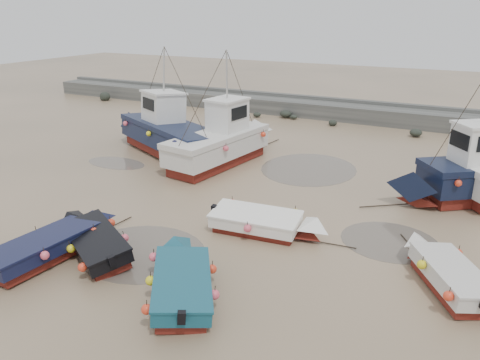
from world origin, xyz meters
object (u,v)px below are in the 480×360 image
(dinghy_6, at_px, (446,269))
(dinghy_4, at_px, (95,237))
(dinghy_5, at_px, (265,221))
(person, at_px, (176,175))
(cabin_boat_1, at_px, (224,140))
(cabin_boat_2, at_px, (479,173))
(dinghy_2, at_px, (181,277))
(cabin_boat_0, at_px, (166,132))
(dinghy_1, at_px, (51,243))

(dinghy_6, bearing_deg, dinghy_4, 165.08)
(dinghy_5, relative_size, person, 3.00)
(cabin_boat_1, distance_m, cabin_boat_2, 12.99)
(dinghy_5, distance_m, cabin_boat_1, 9.24)
(dinghy_2, xyz_separation_m, cabin_boat_0, (-9.27, 12.34, 0.75))
(cabin_boat_1, bearing_deg, dinghy_1, -82.42)
(dinghy_2, height_order, cabin_boat_1, cabin_boat_1)
(cabin_boat_1, bearing_deg, dinghy_6, -23.81)
(dinghy_1, xyz_separation_m, dinghy_5, (6.02, 5.07, 0.01))
(cabin_boat_0, bearing_deg, dinghy_6, -90.16)
(dinghy_1, relative_size, cabin_boat_2, 0.77)
(cabin_boat_1, bearing_deg, cabin_boat_2, 9.85)
(person, bearing_deg, dinghy_2, 96.52)
(dinghy_5, relative_size, dinghy_6, 1.13)
(person, bearing_deg, cabin_boat_0, -76.99)
(person, bearing_deg, dinghy_1, 67.66)
(dinghy_1, distance_m, cabin_boat_0, 13.12)
(cabin_boat_0, bearing_deg, cabin_boat_2, -63.95)
(dinghy_4, height_order, dinghy_5, same)
(dinghy_2, relative_size, cabin_boat_0, 0.49)
(dinghy_4, bearing_deg, cabin_boat_0, 54.15)
(cabin_boat_1, bearing_deg, dinghy_2, -58.34)
(cabin_boat_0, distance_m, cabin_boat_2, 17.18)
(dinghy_5, height_order, person, dinghy_5)
(dinghy_1, height_order, person, dinghy_1)
(dinghy_6, relative_size, cabin_boat_0, 0.47)
(cabin_boat_0, relative_size, cabin_boat_1, 1.08)
(cabin_boat_2, xyz_separation_m, person, (-14.28, -3.25, -1.37))
(dinghy_5, distance_m, dinghy_6, 6.63)
(cabin_boat_2, bearing_deg, cabin_boat_1, 55.00)
(dinghy_1, xyz_separation_m, cabin_boat_2, (13.28, 12.49, 0.83))
(person, bearing_deg, cabin_boat_2, 164.29)
(cabin_boat_0, xyz_separation_m, cabin_boat_1, (4.19, -0.22, 0.05))
(dinghy_2, bearing_deg, dinghy_4, 135.55)
(cabin_boat_1, bearing_deg, dinghy_4, -77.08)
(dinghy_6, relative_size, cabin_boat_2, 0.62)
(dinghy_1, xyz_separation_m, cabin_boat_0, (-3.90, 12.50, 0.76))
(dinghy_1, height_order, cabin_boat_0, cabin_boat_0)
(cabin_boat_2, bearing_deg, dinghy_4, 97.27)
(dinghy_4, distance_m, cabin_boat_2, 16.76)
(dinghy_5, distance_m, cabin_boat_2, 10.41)
(dinghy_4, relative_size, dinghy_5, 0.96)
(dinghy_4, relative_size, dinghy_6, 1.09)
(cabin_boat_0, bearing_deg, dinghy_1, -136.56)
(dinghy_4, distance_m, dinghy_5, 6.39)
(dinghy_2, xyz_separation_m, dinghy_6, (7.24, 4.20, 0.01))
(dinghy_4, xyz_separation_m, person, (-2.08, 8.20, -0.55))
(cabin_boat_0, height_order, person, cabin_boat_0)
(dinghy_2, distance_m, dinghy_6, 8.37)
(dinghy_2, relative_size, cabin_boat_1, 0.53)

